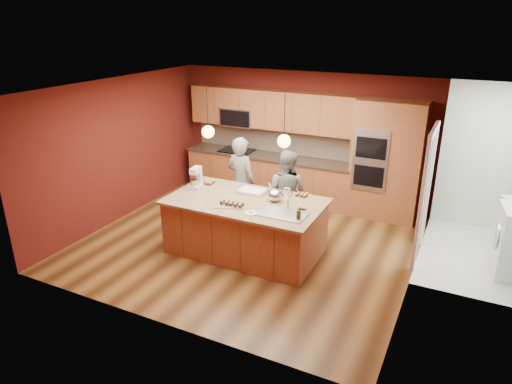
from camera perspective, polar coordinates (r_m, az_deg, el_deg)
The scene contains 24 objects.
floor at distance 8.09m, azimuth -0.95°, elevation -6.34°, with size 5.50×5.50×0.00m, color #452811.
ceiling at distance 7.25m, azimuth -1.08°, elevation 12.94°, with size 5.50×5.50×0.00m, color white.
wall_back at distance 9.76m, azimuth 5.75°, elevation 6.92°, with size 5.50×5.50×0.00m, color #541712.
wall_front at distance 5.62m, azimuth -12.76°, elevation -4.57°, with size 5.50×5.50×0.00m, color #541712.
wall_left at distance 9.10m, azimuth -16.67°, elevation 5.07°, with size 5.00×5.00×0.00m, color #541712.
wall_right at distance 6.83m, azimuth 19.98°, elevation -0.63°, with size 5.00×5.00×0.00m, color #541712.
cabinet_run at distance 9.88m, azimuth 1.45°, elevation 5.00°, with size 3.74×0.64×2.30m.
oven_column at distance 9.07m, azimuth 15.98°, elevation 3.77°, with size 1.30×0.62×2.30m.
doorway_trim at distance 7.69m, azimuth 20.33°, elevation -0.69°, with size 0.08×1.11×2.20m, color silver, non-canonical shape.
pendant_left at distance 7.41m, azimuth -6.01°, elevation 7.53°, with size 0.20×0.20×0.80m.
pendant_right at distance 6.82m, azimuth 3.52°, elevation 6.40°, with size 0.20×0.20×0.80m.
island at distance 7.60m, azimuth -1.24°, elevation -4.24°, with size 2.54×1.42×1.31m.
person_left at distance 8.50m, azimuth -1.84°, elevation 1.32°, with size 0.62×0.41×1.70m, color black.
person_right at distance 8.16m, azimuth 3.79°, elevation -0.07°, with size 0.76×0.60×1.57m, color gray.
stand_mixer at distance 7.96m, azimuth -7.51°, elevation 1.59°, with size 0.23×0.30×0.37m.
sheet_cake at distance 7.74m, azimuth -0.50°, elevation 0.11°, with size 0.50×0.37×0.05m.
cooling_rack at distance 7.23m, azimuth -3.33°, elevation -1.58°, with size 0.44×0.32×0.02m, color silver.
mixing_bowl at distance 7.36m, azimuth 2.38°, elevation -0.42°, with size 0.25×0.25×0.21m, color silver.
plate at distance 6.92m, azimuth -0.63°, elevation -2.66°, with size 0.19×0.19×0.01m, color silver.
tumbler at distance 6.75m, azimuth 5.35°, elevation -2.85°, with size 0.07×0.07×0.13m, color #39260C.
phone at distance 7.10m, azimuth 5.79°, elevation -2.14°, with size 0.12×0.07×0.01m, color black.
cupcakes_left at distance 8.19m, azimuth -5.96°, elevation 1.26°, with size 0.21×0.21×0.06m, color tan, non-canonical shape.
cupcakes_rack at distance 7.19m, azimuth -3.02°, elevation -1.36°, with size 0.41×0.16×0.07m, color tan, non-canonical shape.
cupcakes_right at distance 7.60m, azimuth 5.74°, elevation -0.32°, with size 0.21×0.14×0.06m, color tan, non-canonical shape.
Camera 1 is at (3.29, -6.38, 3.74)m, focal length 32.00 mm.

